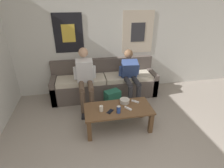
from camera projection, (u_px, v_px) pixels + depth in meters
The scene contains 12 objects.
wall_back at pixel (110, 39), 4.05m from camera, with size 10.00×0.07×2.55m.
couch at pixel (105, 84), 4.16m from camera, with size 2.43×0.66×0.85m.
coffee_table at pixel (118, 112), 3.06m from camera, with size 1.17×0.56×0.42m.
person_seated_adult at pixel (85, 77), 3.59m from camera, with size 0.47×0.80×1.25m.
person_seated_teen at pixel (131, 75), 3.81m from camera, with size 0.47×0.85×1.13m.
backpack at pixel (113, 101), 3.63m from camera, with size 0.36×0.30×0.45m.
ceramic_bowl at pixel (125, 101), 3.17m from camera, with size 0.18×0.18×0.08m.
pillar_candle at pixel (101, 109), 2.93m from camera, with size 0.06×0.06×0.11m.
drink_can_blue at pixel (119, 110), 2.88m from camera, with size 0.07×0.07×0.12m.
game_controller_near_left at pixel (128, 108), 3.00m from camera, with size 0.11×0.14×0.03m.
game_controller_near_right at pixel (135, 101), 3.20m from camera, with size 0.13×0.12×0.03m.
cell_phone at pixel (110, 111), 2.93m from camera, with size 0.14×0.15×0.01m.
Camera 1 is at (-0.72, -1.08, 2.15)m, focal length 28.00 mm.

